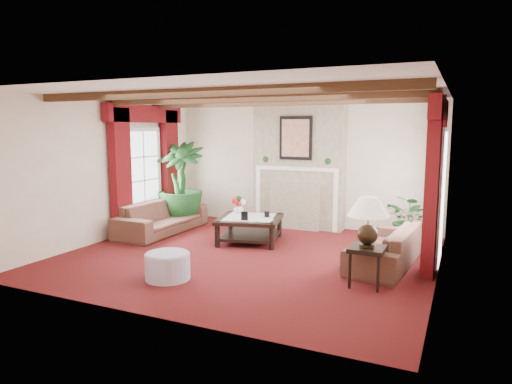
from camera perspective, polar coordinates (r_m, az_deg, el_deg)
The scene contains 23 objects.
floor at distance 7.85m, azimuth -0.98°, elevation -7.97°, with size 6.00×6.00×0.00m, color #440C0E.
ceiling at distance 7.57m, azimuth -1.03°, elevation 12.09°, with size 6.00×6.00×0.00m, color white.
back_wall at distance 10.13m, azimuth 5.75°, elevation 3.38°, with size 6.00×0.02×2.70m, color beige.
left_wall at distance 9.29m, azimuth -17.95°, elevation 2.61°, with size 0.02×5.50×2.70m, color beige.
right_wall at distance 6.86m, azimuth 22.21°, elevation 0.61°, with size 0.02×5.50×2.70m, color beige.
ceiling_beams at distance 7.57m, azimuth -1.03°, elevation 11.63°, with size 6.00×3.00×0.12m, color #321C10, non-canonical shape.
fireplace at distance 9.92m, azimuth 5.48°, elevation 11.09°, with size 2.00×0.52×2.70m, color tan, non-canonical shape.
french_door_left at distance 9.99m, azimuth -14.11°, elevation 7.59°, with size 0.10×1.10×2.16m, color white, non-canonical shape.
french_door_right at distance 7.81m, azimuth 22.64°, elevation 7.17°, with size 0.10×1.10×2.16m, color white, non-canonical shape.
curtains_left at distance 9.93m, azimuth -13.69°, elevation 10.03°, with size 0.20×2.40×2.55m, color #4B0A0B, non-canonical shape.
curtains_right at distance 7.82m, azimuth 21.99°, elevation 10.28°, with size 0.20×2.40×2.55m, color #4B0A0B, non-canonical shape.
sofa_left at distance 9.66m, azimuth -11.68°, elevation -2.45°, with size 0.66×2.23×0.87m, color #380F1C.
sofa_right at distance 7.56m, azimuth 15.92°, elevation -5.77°, with size 0.77×2.10×0.80m, color #380F1C.
potted_palm at distance 10.35m, azimuth -9.39°, elevation -1.22°, with size 1.51×2.07×1.04m, color black.
small_plant at distance 8.99m, azimuth 18.67°, elevation -3.94°, with size 1.23×1.25×0.73m, color black.
coffee_table at distance 8.74m, azimuth -0.79°, elevation -4.71°, with size 1.16×1.16×0.47m, color black, non-canonical shape.
side_table at distance 6.52m, azimuth 13.64°, elevation -9.03°, with size 0.47×0.47×0.55m, color black, non-canonical shape.
ottoman at distance 6.76m, azimuth -10.99°, elevation -9.11°, with size 0.64×0.64×0.38m, color #A49EB4.
table_lamp at distance 6.37m, azimuth 13.83°, elevation -3.58°, with size 0.56×0.56×0.71m, color black, non-canonical shape.
flower_vase at distance 9.05m, azimuth -2.18°, elevation -2.10°, with size 0.24×0.24×0.20m, color silver.
book at distance 8.32m, azimuth 0.47°, elevation -2.63°, with size 0.22×0.04×0.30m, color black.
photo_frame_a at distance 8.36m, azimuth -1.44°, elevation -3.04°, with size 0.13×0.02×0.17m, color black, non-canonical shape.
photo_frame_b at distance 8.64m, azimuth 1.38°, elevation -2.84°, with size 0.10×0.02×0.12m, color black, non-canonical shape.
Camera 1 is at (3.27, -6.80, 2.16)m, focal length 32.00 mm.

